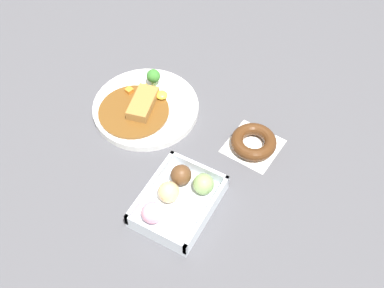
{
  "coord_description": "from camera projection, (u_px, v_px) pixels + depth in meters",
  "views": [
    {
      "loc": [
        0.63,
        0.44,
        0.92
      ],
      "look_at": [
        0.02,
        0.1,
        0.03
      ],
      "focal_mm": 46.38,
      "sensor_mm": 36.0,
      "label": 1
    }
  ],
  "objects": [
    {
      "name": "ground_plane",
      "position": [
        160.0,
        130.0,
        1.2
      ],
      "size": [
        1.6,
        1.6,
        0.0
      ],
      "primitive_type": "plane",
      "color": "#4C4C51"
    },
    {
      "name": "curry_plate",
      "position": [
        145.0,
        107.0,
        1.23
      ],
      "size": [
        0.26,
        0.26,
        0.07
      ],
      "color": "white",
      "rests_on": "ground_plane"
    },
    {
      "name": "donut_box",
      "position": [
        178.0,
        198.0,
        1.05
      ],
      "size": [
        0.19,
        0.14,
        0.06
      ],
      "color": "silver",
      "rests_on": "ground_plane"
    },
    {
      "name": "chocolate_ring_donut",
      "position": [
        254.0,
        142.0,
        1.15
      ],
      "size": [
        0.13,
        0.13,
        0.03
      ],
      "color": "white",
      "rests_on": "ground_plane"
    }
  ]
}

